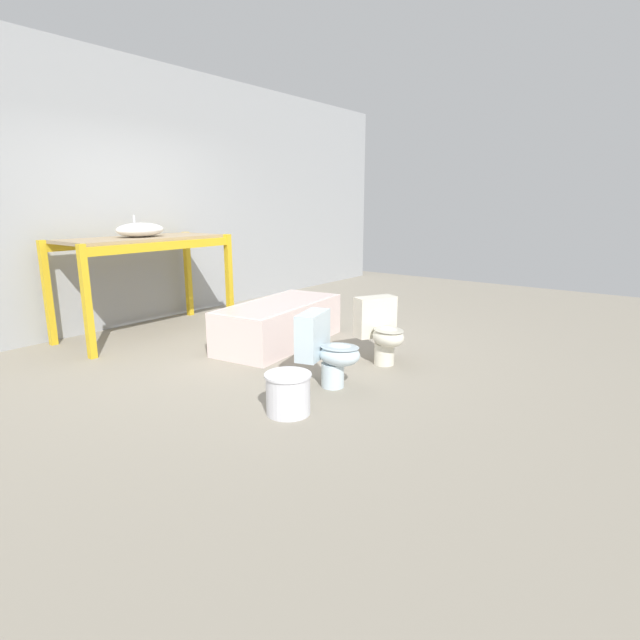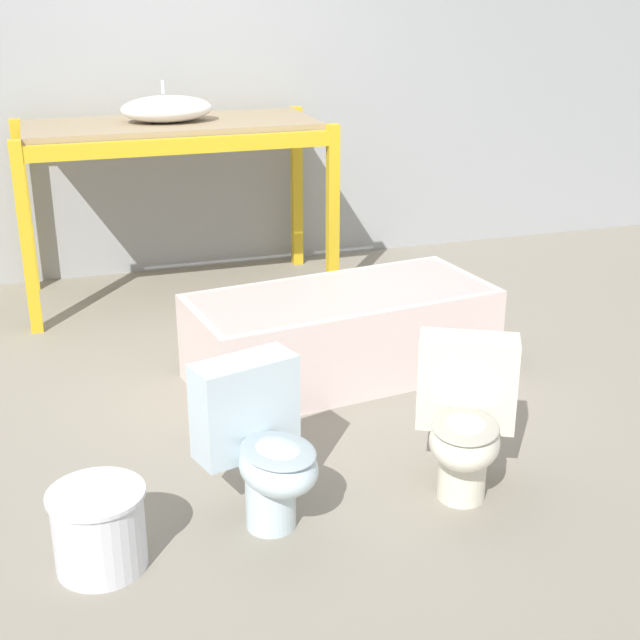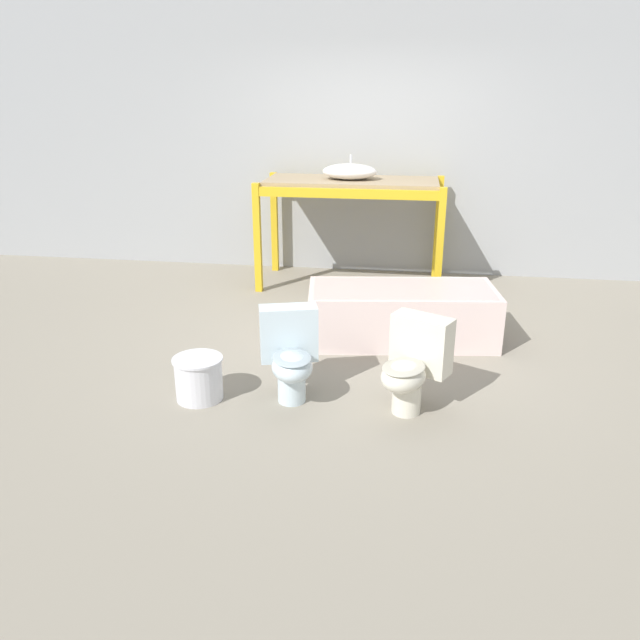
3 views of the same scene
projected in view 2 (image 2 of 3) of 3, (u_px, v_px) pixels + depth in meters
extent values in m
plane|color=gray|center=(256.00, 375.00, 4.70)|extent=(12.00, 12.00, 0.00)
cube|color=#9EA0A3|center=(177.00, 35.00, 5.90)|extent=(10.80, 0.08, 3.20)
cube|color=gold|center=(26.00, 239.00, 5.08)|extent=(0.07, 0.07, 1.13)
cube|color=gold|center=(333.00, 215.00, 5.60)|extent=(0.07, 0.07, 1.13)
cube|color=gold|center=(25.00, 207.00, 5.79)|extent=(0.07, 0.07, 1.13)
cube|color=gold|center=(297.00, 188.00, 6.32)|extent=(0.07, 0.07, 1.13)
cube|color=gold|center=(183.00, 146.00, 5.16)|extent=(1.84, 0.06, 0.09)
cube|color=gold|center=(162.00, 125.00, 5.88)|extent=(1.84, 0.06, 0.09)
cube|color=#998466|center=(171.00, 125.00, 5.50)|extent=(1.77, 0.74, 0.04)
ellipsoid|color=white|center=(167.00, 109.00, 5.44)|extent=(0.56, 0.38, 0.16)
cylinder|color=silver|center=(163.00, 87.00, 5.49)|extent=(0.02, 0.02, 0.08)
cube|color=silver|center=(341.00, 334.00, 4.62)|extent=(1.63, 0.88, 0.46)
cube|color=beige|center=(342.00, 310.00, 4.57)|extent=(1.54, 0.79, 0.19)
cylinder|color=silver|center=(462.00, 474.00, 3.57)|extent=(0.19, 0.19, 0.20)
ellipsoid|color=silver|center=(464.00, 441.00, 3.44)|extent=(0.40, 0.43, 0.19)
ellipsoid|color=#B3AF9F|center=(465.00, 426.00, 3.42)|extent=(0.38, 0.41, 0.03)
cube|color=silver|center=(467.00, 381.00, 3.61)|extent=(0.43, 0.33, 0.39)
cylinder|color=silver|center=(271.00, 502.00, 3.38)|extent=(0.19, 0.19, 0.20)
ellipsoid|color=silver|center=(278.00, 467.00, 3.27)|extent=(0.36, 0.41, 0.19)
ellipsoid|color=#9FAFB7|center=(278.00, 451.00, 3.25)|extent=(0.34, 0.39, 0.03)
cube|color=silver|center=(245.00, 407.00, 3.40)|extent=(0.43, 0.27, 0.39)
cylinder|color=silver|center=(99.00, 529.00, 3.13)|extent=(0.32, 0.32, 0.30)
cylinder|color=silver|center=(95.00, 494.00, 3.08)|extent=(0.34, 0.34, 0.02)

